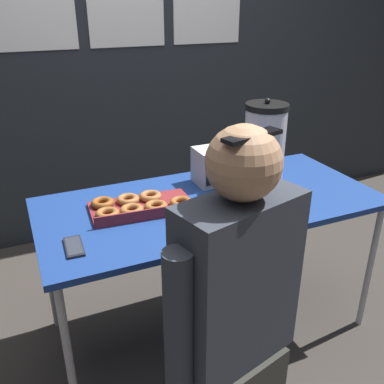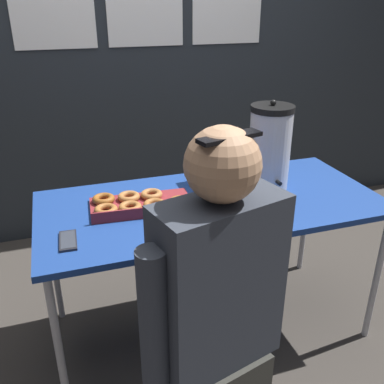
# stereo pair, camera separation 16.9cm
# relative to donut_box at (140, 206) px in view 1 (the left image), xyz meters

# --- Properties ---
(ground_plane) EXTENTS (12.00, 12.00, 0.00)m
(ground_plane) POSITION_rel_donut_box_xyz_m (0.34, -0.04, -0.76)
(ground_plane) COLOR #3D3833
(back_wall) EXTENTS (6.00, 0.11, 2.44)m
(back_wall) POSITION_rel_donut_box_xyz_m (0.34, 1.28, 0.46)
(back_wall) COLOR #23282D
(back_wall) RESTS_ON ground
(folding_table) EXTENTS (1.59, 0.74, 0.74)m
(folding_table) POSITION_rel_donut_box_xyz_m (0.34, -0.04, -0.07)
(folding_table) COLOR navy
(folding_table) RESTS_ON ground
(donut_box) EXTENTS (0.47, 0.27, 0.05)m
(donut_box) POSITION_rel_donut_box_xyz_m (0.00, 0.00, 0.00)
(donut_box) COLOR maroon
(donut_box) RESTS_ON folding_table
(coffee_urn) EXTENTS (0.21, 0.23, 0.44)m
(coffee_urn) POSITION_rel_donut_box_xyz_m (0.65, 0.03, 0.19)
(coffee_urn) COLOR silver
(coffee_urn) RESTS_ON folding_table
(cell_phone) EXTENTS (0.07, 0.15, 0.01)m
(cell_phone) POSITION_rel_donut_box_xyz_m (-0.32, -0.20, -0.02)
(cell_phone) COLOR black
(cell_phone) RESTS_ON folding_table
(space_heater) EXTENTS (0.16, 0.16, 0.18)m
(space_heater) POSITION_rel_donut_box_xyz_m (0.43, 0.15, 0.07)
(space_heater) COLOR silver
(space_heater) RESTS_ON folding_table
(person_seated) EXTENTS (0.55, 0.31, 1.29)m
(person_seated) POSITION_rel_donut_box_xyz_m (0.12, -0.67, -0.14)
(person_seated) COLOR #33332D
(person_seated) RESTS_ON ground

